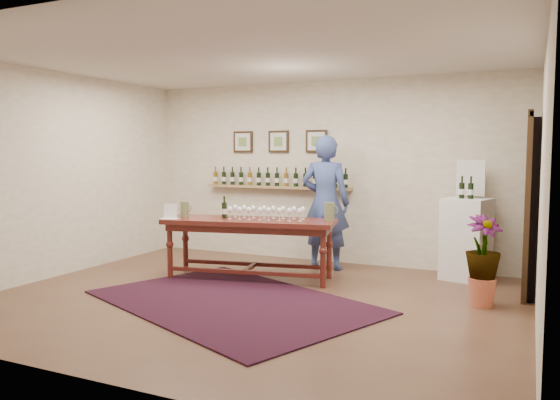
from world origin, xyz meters
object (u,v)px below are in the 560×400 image
at_px(tasting_table, 250,228).
at_px(potted_plant, 483,261).
at_px(display_pedestal, 466,239).
at_px(person, 325,203).

distance_m(tasting_table, potted_plant, 2.97).
xyz_separation_m(display_pedestal, person, (-1.95, -0.18, 0.43)).
distance_m(potted_plant, person, 2.56).
relative_size(display_pedestal, person, 0.56).
relative_size(display_pedestal, potted_plant, 1.25).
bearing_deg(person, tasting_table, 50.18).
bearing_deg(tasting_table, display_pedestal, 13.04).
bearing_deg(tasting_table, potted_plant, -13.04).
relative_size(potted_plant, person, 0.45).
xyz_separation_m(tasting_table, person, (0.71, 1.02, 0.29)).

